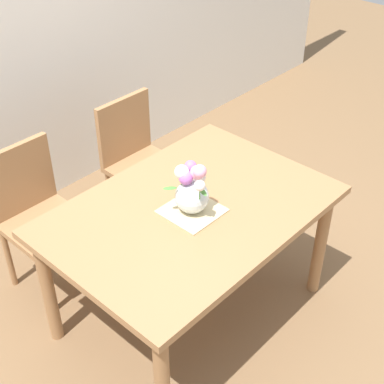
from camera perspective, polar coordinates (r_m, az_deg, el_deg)
The scene contains 6 objects.
ground_plane at distance 3.30m, azimuth -0.13°, elevation -12.09°, with size 12.00×12.00×0.00m, color brown.
dining_table at distance 2.84m, azimuth -0.14°, elevation -3.13°, with size 1.43×1.00×0.76m.
chair_left at distance 3.27m, azimuth -15.82°, elevation -1.83°, with size 0.42×0.42×0.90m.
chair_right at distance 3.64m, azimuth -5.66°, elevation 3.69°, with size 0.42×0.42×0.90m.
placemat at distance 2.75m, azimuth 0.00°, elevation -1.95°, with size 0.27×0.27×0.01m, color #CCB789.
flower_vase at distance 2.68m, azimuth 0.01°, elevation 0.19°, with size 0.23×0.23×0.28m.
Camera 1 is at (-1.61, -1.50, 2.45)m, focal length 51.84 mm.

